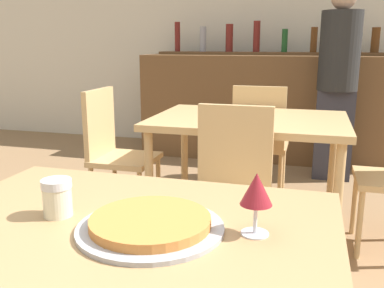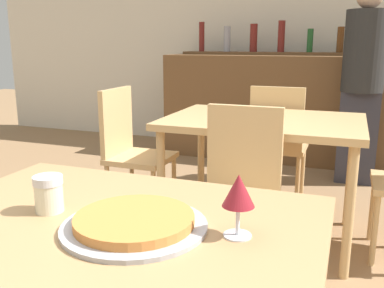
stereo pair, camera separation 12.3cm
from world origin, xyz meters
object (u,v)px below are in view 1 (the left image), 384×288
Objects in this scene: chair_far_side_left at (114,147)px; cheese_shaker at (57,197)px; chair_far_side_back at (260,137)px; person_standing at (338,78)px; pizza_tray at (150,224)px; wine_glass at (256,191)px; chair_far_side_front at (231,186)px.

chair_far_side_left is 8.64× the size of cheese_shaker.
chair_far_side_back is 8.64× the size of cheese_shaker.
chair_far_side_back is at bearing -126.25° from person_standing.
pizza_tray is 2.36× the size of wine_glass.
person_standing is 2.94m from wine_glass.
person_standing is at bearing 73.89° from cheese_shaker.
cheese_shaker is 0.06× the size of person_standing.
chair_far_side_front is 1.00× the size of chair_far_side_left.
cheese_shaker is (0.62, -1.60, 0.28)m from chair_far_side_left.
chair_far_side_left is at bearing 147.43° from chair_far_side_front.
wine_glass reaches higher than pizza_tray.
pizza_tray is at bearing -3.95° from cheese_shaker.
chair_far_side_front is 5.64× the size of wine_glass.
chair_far_side_back is 0.54× the size of person_standing.
chair_far_side_back is (-0.00, 1.17, 0.00)m from chair_far_side_front.
wine_glass is at bearing -96.19° from person_standing.
chair_far_side_back and chair_far_side_left have the same top height.
chair_far_side_back is at bearing 89.65° from pizza_tray.
chair_far_side_front is at bearing 103.85° from wine_glass.
chair_far_side_front is 1.00× the size of chair_far_side_back.
chair_far_side_back is 2.39× the size of pizza_tray.
chair_far_side_left is (-0.91, 0.58, 0.00)m from chair_far_side_front.
pizza_tray is 0.28m from wine_glass.
wine_glass is at bearing 96.46° from chair_far_side_back.
person_standing is 10.46× the size of wine_glass.
chair_far_side_left is at bearing 111.18° from cheese_shaker.
chair_far_side_back reaches higher than cheese_shaker.
chair_far_side_front is at bearing -106.20° from person_standing.
chair_far_side_left is at bearing -137.54° from person_standing.
chair_far_side_front reaches higher than pizza_tray.
pizza_tray is 3.03m from person_standing.
cheese_shaker is at bearing -105.92° from chair_far_side_front.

